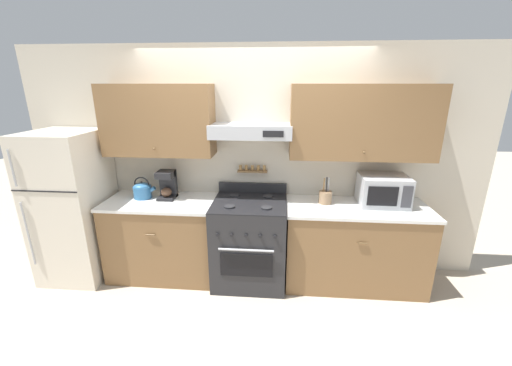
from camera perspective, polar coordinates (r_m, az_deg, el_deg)
The scene contains 10 objects.
ground_plane at distance 3.55m, azimuth -1.60°, elevation -19.56°, with size 16.00×16.00×0.00m, color #B2A38E.
wall_back at distance 3.50m, azimuth 0.44°, elevation 6.51°, with size 5.20×0.46×2.55m.
counter_left at distance 3.81m, azimuth -16.42°, elevation -9.44°, with size 1.21×0.67×0.91m.
counter_right at distance 3.66m, azimuth 17.35°, elevation -10.70°, with size 1.49×0.67×0.91m.
stove_range at distance 3.54m, azimuth -1.12°, elevation -10.50°, with size 0.79×0.74×1.05m.
refrigerator at distance 4.07m, azimuth -30.26°, elevation -3.62°, with size 0.69×0.77×1.67m.
tea_kettle at distance 3.74m, azimuth -19.92°, elevation -1.19°, with size 0.26×0.20×0.25m.
coffee_maker at distance 3.64m, azimuth -15.84°, elevation -0.25°, with size 0.18×0.21×0.32m.
microwave at distance 3.57m, azimuth 22.10°, elevation -1.25°, with size 0.49×0.38×0.32m.
utensil_crock at distance 3.45m, azimuth 12.48°, elevation -2.48°, with size 0.14×0.14×0.29m.
Camera 1 is at (0.33, -2.81, 2.14)m, focal length 22.00 mm.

